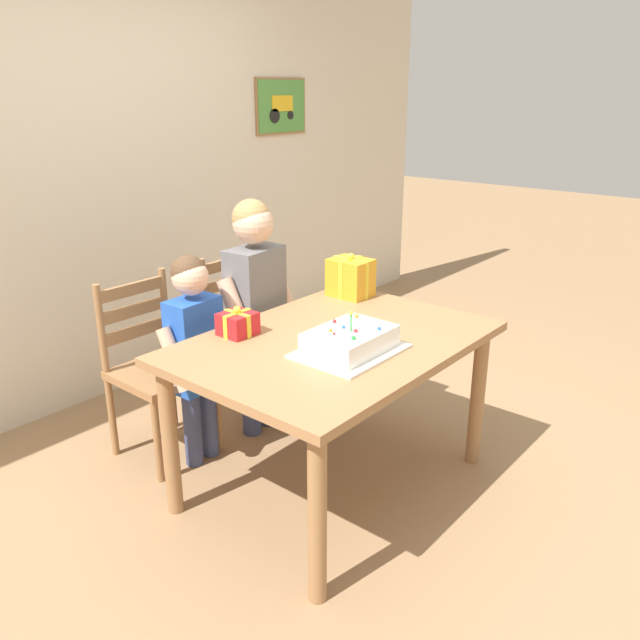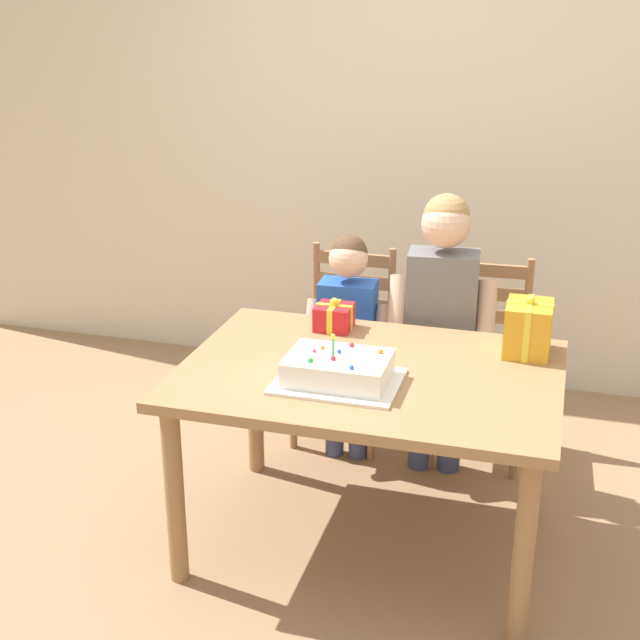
{
  "view_description": "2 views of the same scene",
  "coord_description": "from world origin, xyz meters",
  "px_view_note": "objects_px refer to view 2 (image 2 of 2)",
  "views": [
    {
      "loc": [
        -2.07,
        -1.64,
        1.8
      ],
      "look_at": [
        -0.03,
        0.06,
        0.83
      ],
      "focal_mm": 36.08,
      "sensor_mm": 36.0,
      "label": 1
    },
    {
      "loc": [
        0.65,
        -2.87,
        2.05
      ],
      "look_at": [
        -0.18,
        -0.04,
        0.94
      ],
      "focal_mm": 48.86,
      "sensor_mm": 36.0,
      "label": 2
    }
  ],
  "objects_px": {
    "dining_table": "(369,393)",
    "birthday_cake": "(338,370)",
    "gift_box_beside_cake": "(528,328)",
    "chair_left": "(345,344)",
    "child_younger": "(348,327)",
    "chair_right": "(480,359)",
    "child_older": "(442,309)",
    "gift_box_red_large": "(334,317)"
  },
  "relations": [
    {
      "from": "dining_table",
      "to": "chair_left",
      "type": "xyz_separation_m",
      "value": [
        -0.32,
        0.89,
        -0.19
      ]
    },
    {
      "from": "gift_box_beside_cake",
      "to": "child_older",
      "type": "distance_m",
      "value": 0.51
    },
    {
      "from": "dining_table",
      "to": "chair_left",
      "type": "relative_size",
      "value": 1.51
    },
    {
      "from": "dining_table",
      "to": "chair_right",
      "type": "height_order",
      "value": "chair_right"
    },
    {
      "from": "chair_left",
      "to": "child_younger",
      "type": "bearing_deg",
      "value": -73.31
    },
    {
      "from": "chair_left",
      "to": "child_younger",
      "type": "relative_size",
      "value": 0.86
    },
    {
      "from": "gift_box_beside_cake",
      "to": "child_younger",
      "type": "distance_m",
      "value": 0.89
    },
    {
      "from": "child_younger",
      "to": "dining_table",
      "type": "bearing_deg",
      "value": -68.83
    },
    {
      "from": "gift_box_red_large",
      "to": "child_younger",
      "type": "xyz_separation_m",
      "value": [
        -0.02,
        0.29,
        -0.15
      ]
    },
    {
      "from": "dining_table",
      "to": "child_older",
      "type": "bearing_deg",
      "value": 75.98
    },
    {
      "from": "dining_table",
      "to": "chair_right",
      "type": "bearing_deg",
      "value": 70.08
    },
    {
      "from": "chair_left",
      "to": "child_older",
      "type": "relative_size",
      "value": 0.72
    },
    {
      "from": "birthday_cake",
      "to": "child_younger",
      "type": "xyz_separation_m",
      "value": [
        -0.17,
        0.8,
        -0.15
      ]
    },
    {
      "from": "dining_table",
      "to": "gift_box_beside_cake",
      "type": "distance_m",
      "value": 0.66
    },
    {
      "from": "dining_table",
      "to": "birthday_cake",
      "type": "xyz_separation_m",
      "value": [
        -0.08,
        -0.15,
        0.14
      ]
    },
    {
      "from": "dining_table",
      "to": "gift_box_red_large",
      "type": "height_order",
      "value": "gift_box_red_large"
    },
    {
      "from": "birthday_cake",
      "to": "child_older",
      "type": "bearing_deg",
      "value": 73.04
    },
    {
      "from": "gift_box_red_large",
      "to": "gift_box_beside_cake",
      "type": "height_order",
      "value": "gift_box_beside_cake"
    },
    {
      "from": "gift_box_beside_cake",
      "to": "chair_left",
      "type": "xyz_separation_m",
      "value": [
        -0.87,
        0.57,
        -0.38
      ]
    },
    {
      "from": "dining_table",
      "to": "birthday_cake",
      "type": "distance_m",
      "value": 0.22
    },
    {
      "from": "gift_box_red_large",
      "to": "gift_box_beside_cake",
      "type": "relative_size",
      "value": 0.65
    },
    {
      "from": "dining_table",
      "to": "chair_left",
      "type": "height_order",
      "value": "chair_left"
    },
    {
      "from": "chair_right",
      "to": "child_older",
      "type": "xyz_separation_m",
      "value": [
        -0.16,
        -0.24,
        0.31
      ]
    },
    {
      "from": "chair_right",
      "to": "child_younger",
      "type": "bearing_deg",
      "value": -157.77
    },
    {
      "from": "chair_right",
      "to": "child_younger",
      "type": "xyz_separation_m",
      "value": [
        -0.58,
        -0.24,
        0.18
      ]
    },
    {
      "from": "child_older",
      "to": "child_younger",
      "type": "bearing_deg",
      "value": 179.94
    },
    {
      "from": "birthday_cake",
      "to": "chair_left",
      "type": "xyz_separation_m",
      "value": [
        -0.24,
        1.04,
        -0.33
      ]
    },
    {
      "from": "chair_left",
      "to": "birthday_cake",
      "type": "bearing_deg",
      "value": -76.84
    },
    {
      "from": "dining_table",
      "to": "child_older",
      "type": "distance_m",
      "value": 0.69
    },
    {
      "from": "chair_right",
      "to": "child_older",
      "type": "distance_m",
      "value": 0.42
    },
    {
      "from": "dining_table",
      "to": "birthday_cake",
      "type": "bearing_deg",
      "value": -118.8
    },
    {
      "from": "chair_left",
      "to": "gift_box_red_large",
      "type": "bearing_deg",
      "value": -80.6
    },
    {
      "from": "child_older",
      "to": "child_younger",
      "type": "relative_size",
      "value": 1.19
    },
    {
      "from": "gift_box_beside_cake",
      "to": "chair_right",
      "type": "relative_size",
      "value": 0.26
    },
    {
      "from": "dining_table",
      "to": "birthday_cake",
      "type": "relative_size",
      "value": 3.16
    },
    {
      "from": "birthday_cake",
      "to": "gift_box_beside_cake",
      "type": "xyz_separation_m",
      "value": [
        0.62,
        0.47,
        0.05
      ]
    },
    {
      "from": "gift_box_red_large",
      "to": "chair_right",
      "type": "height_order",
      "value": "chair_right"
    },
    {
      "from": "dining_table",
      "to": "gift_box_beside_cake",
      "type": "relative_size",
      "value": 5.91
    },
    {
      "from": "chair_right",
      "to": "child_older",
      "type": "relative_size",
      "value": 0.72
    },
    {
      "from": "birthday_cake",
      "to": "chair_right",
      "type": "distance_m",
      "value": 1.16
    },
    {
      "from": "gift_box_red_large",
      "to": "chair_left",
      "type": "xyz_separation_m",
      "value": [
        -0.09,
        0.53,
        -0.34
      ]
    },
    {
      "from": "gift_box_red_large",
      "to": "child_younger",
      "type": "relative_size",
      "value": 0.14
    }
  ]
}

